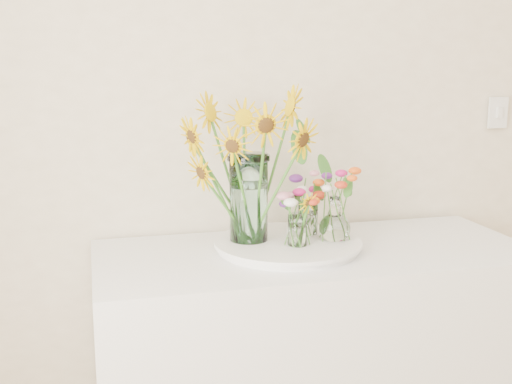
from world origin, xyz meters
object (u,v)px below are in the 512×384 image
at_px(small_vase_a, 297,231).
at_px(small_vase_b, 335,219).
at_px(tray, 288,246).
at_px(small_vase_c, 308,218).
at_px(mason_jar, 249,198).
at_px(counter, 313,378).

relative_size(small_vase_a, small_vase_b, 0.71).
bearing_deg(tray, small_vase_a, -76.90).
relative_size(small_vase_b, small_vase_c, 1.29).
distance_m(tray, small_vase_c, 0.13).
bearing_deg(small_vase_b, mason_jar, 166.11).
bearing_deg(tray, small_vase_b, -9.86).
xyz_separation_m(tray, small_vase_c, (0.09, 0.07, 0.07)).
xyz_separation_m(small_vase_b, small_vase_c, (-0.06, 0.09, -0.02)).
height_order(tray, small_vase_a, small_vase_a).
bearing_deg(tray, counter, -14.28).
distance_m(small_vase_b, small_vase_c, 0.11).
relative_size(counter, mason_jar, 4.91).
bearing_deg(tray, small_vase_c, 36.37).
height_order(counter, mason_jar, mason_jar).
xyz_separation_m(counter, small_vase_b, (0.06, -0.00, 0.55)).
relative_size(counter, small_vase_c, 12.28).
bearing_deg(counter, small_vase_b, -3.50).
xyz_separation_m(tray, small_vase_b, (0.15, -0.03, 0.09)).
distance_m(counter, small_vase_c, 0.54).
relative_size(tray, small_vase_a, 4.31).
height_order(small_vase_a, small_vase_c, small_vase_c).
bearing_deg(small_vase_c, small_vase_b, -57.49).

